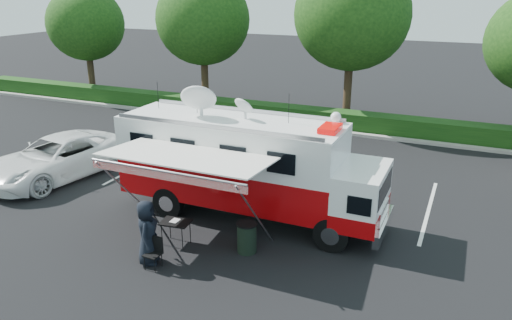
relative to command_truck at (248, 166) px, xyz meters
The scene contains 10 objects.
ground_plane 1.84m from the command_truck, ahead, with size 120.00×120.00×0.00m, color black.
back_border 13.34m from the command_truck, 84.59° to the left, with size 60.00×6.14×8.87m.
stall_lines 3.54m from the command_truck, 98.01° to the left, with size 24.12×5.50×0.01m.
command_truck is the anchor object (origin of this frame).
awning 2.83m from the command_truck, 107.40° to the right, with size 4.87×2.53×2.95m.
white_suv 8.81m from the command_truck, behind, with size 2.79×6.05×1.68m, color white.
person 4.43m from the command_truck, 109.43° to the right, with size 0.93×0.60×1.90m, color black.
folding_table 3.06m from the command_truck, 115.35° to the right, with size 0.95×0.72×0.75m.
folding_chair 4.26m from the command_truck, 105.03° to the right, with size 0.45×0.47×0.90m.
trash_bin 2.71m from the command_truck, 66.06° to the right, with size 0.62×0.62×0.92m.
Camera 1 is at (6.38, -13.93, 7.49)m, focal length 35.00 mm.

